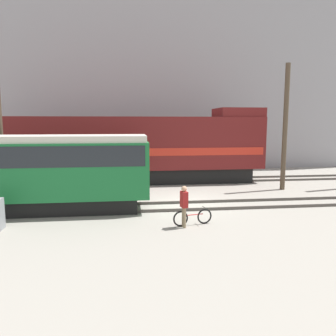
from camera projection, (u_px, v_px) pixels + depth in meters
ground_plane at (181, 203)px, 16.65m from camera, size 120.00×120.00×0.00m
track_near at (184, 206)px, 15.88m from camera, size 60.00×1.50×0.14m
track_far at (167, 181)px, 22.73m from camera, size 60.00×1.51×0.14m
building_backdrop at (156, 80)px, 30.32m from camera, size 38.35×6.00×15.93m
freight_locomotive at (124, 148)px, 22.06m from camera, size 19.09×3.04×5.05m
streetcar at (47, 169)px, 14.85m from camera, size 9.15×2.54×3.51m
bicycle at (193, 217)px, 13.10m from camera, size 1.64×0.52×0.69m
person at (184, 202)px, 12.73m from camera, size 0.29×0.40×1.65m
utility_pole_left at (0, 127)px, 17.64m from camera, size 0.24×0.24×7.68m
utility_pole_center at (285, 128)px, 19.60m from camera, size 0.29×0.29×7.53m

